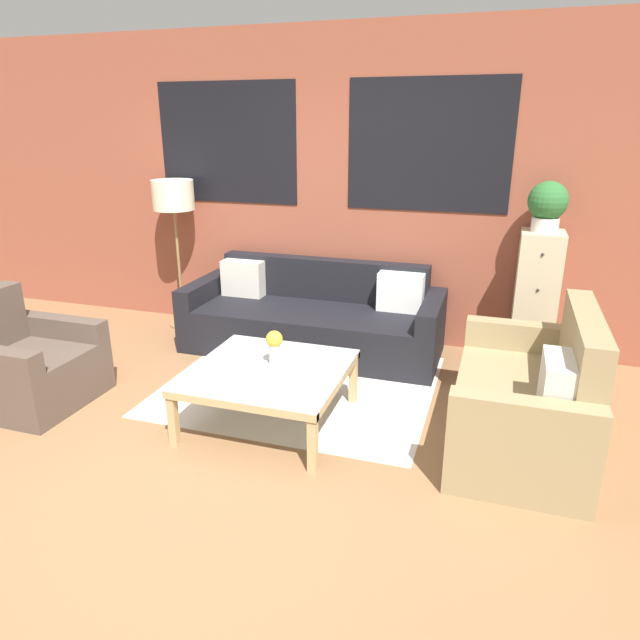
% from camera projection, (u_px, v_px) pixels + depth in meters
% --- Properties ---
extents(ground_plane, '(16.00, 16.00, 0.00)m').
position_uv_depth(ground_plane, '(206.00, 459.00, 3.57)').
color(ground_plane, '#8E6642').
extents(wall_back_brick, '(8.40, 0.09, 2.80)m').
position_uv_depth(wall_back_brick, '(324.00, 188.00, 5.29)').
color(wall_back_brick, brown).
rests_on(wall_back_brick, ground_plane).
extents(rug, '(2.07, 1.79, 0.00)m').
position_uv_depth(rug, '(300.00, 384.00, 4.57)').
color(rug, silver).
rests_on(rug, ground_plane).
extents(couch_dark, '(2.31, 0.88, 0.78)m').
position_uv_depth(couch_dark, '(313.00, 320.00, 5.21)').
color(couch_dark, black).
rests_on(couch_dark, ground_plane).
extents(settee_vintage, '(0.80, 1.41, 0.92)m').
position_uv_depth(settee_vintage, '(528.00, 402.00, 3.62)').
color(settee_vintage, '#99845B').
rests_on(settee_vintage, ground_plane).
extents(armchair_corner, '(0.80, 0.81, 0.84)m').
position_uv_depth(armchair_corner, '(28.00, 367.00, 4.23)').
color(armchair_corner, brown).
rests_on(armchair_corner, ground_plane).
extents(coffee_table, '(1.02, 1.02, 0.41)m').
position_uv_depth(coffee_table, '(269.00, 375.00, 3.89)').
color(coffee_table, silver).
rests_on(coffee_table, ground_plane).
extents(floor_lamp, '(0.40, 0.40, 1.47)m').
position_uv_depth(floor_lamp, '(174.00, 201.00, 5.48)').
color(floor_lamp, olive).
rests_on(floor_lamp, ground_plane).
extents(drawer_cabinet, '(0.34, 0.39, 1.16)m').
position_uv_depth(drawer_cabinet, '(535.00, 300.00, 4.77)').
color(drawer_cabinet, '#C6B793').
rests_on(drawer_cabinet, ground_plane).
extents(potted_plant, '(0.31, 0.31, 0.40)m').
position_uv_depth(potted_plant, '(548.00, 204.00, 4.50)').
color(potted_plant, silver).
rests_on(potted_plant, drawer_cabinet).
extents(flower_vase, '(0.12, 0.12, 0.25)m').
position_uv_depth(flower_vase, '(274.00, 345.00, 3.89)').
color(flower_vase, silver).
rests_on(flower_vase, coffee_table).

